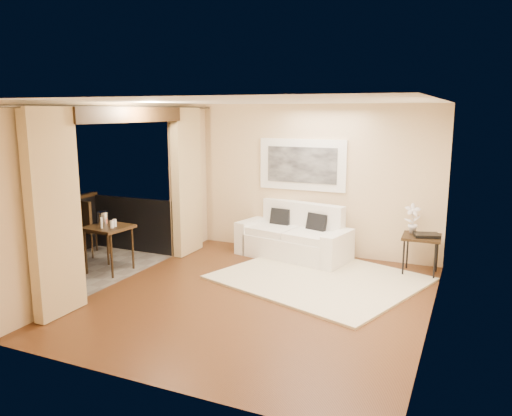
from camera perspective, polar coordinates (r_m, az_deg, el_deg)
The scene contains 18 objects.
floor at distance 7.10m, azimuth 0.42°, elevation -10.24°, with size 5.00×5.00×0.00m, color brown.
room_shell at distance 7.72m, azimuth -14.45°, elevation 10.28°, with size 5.00×6.40×5.00m.
balcony at distance 8.83m, azimuth -19.74°, elevation -5.39°, with size 1.81×2.60×1.17m.
curtains at distance 7.81m, azimuth -13.92°, elevation 1.57°, with size 0.16×4.80×2.64m.
artwork at distance 9.05m, azimuth 5.30°, elevation 4.94°, with size 1.62×0.07×0.92m.
rug at distance 7.90m, azimuth 7.22°, elevation -7.95°, with size 2.80×2.44×0.04m, color beige.
sofa at distance 8.93m, azimuth 4.47°, elevation -3.50°, with size 2.12×1.25×0.96m.
side_table at distance 8.34m, azimuth 18.40°, elevation -3.41°, with size 0.60×0.60×0.63m.
tray at distance 8.28m, azimuth 18.91°, elevation -2.95°, with size 0.38×0.28×0.05m, color black.
orchid at distance 8.40m, azimuth 17.46°, elevation -1.15°, with size 0.26×0.17×0.48m, color white.
bistro_table at distance 8.38m, azimuth -16.51°, elevation -2.54°, with size 0.69×0.69×0.76m.
balcony_chair_far at distance 9.41m, azimuth -18.64°, elevation -1.70°, with size 0.52×0.53×1.02m.
balcony_chair_near at distance 8.31m, azimuth -23.89°, elevation -4.36°, with size 0.49×0.49×0.88m.
ice_bucket at distance 8.53m, azimuth -17.11°, elevation -1.09°, with size 0.18×0.18×0.20m, color silver.
candle at distance 8.45m, azimuth -15.97°, elevation -1.58°, with size 0.06×0.06×0.07m, color red.
vase at distance 8.21m, azimuth -17.25°, elevation -1.63°, with size 0.04×0.04×0.18m, color white.
glass_a at distance 8.20m, azimuth -16.15°, elevation -1.81°, with size 0.06×0.06×0.12m, color white.
glass_b at distance 8.28m, azimuth -15.85°, elevation -1.66°, with size 0.06×0.06×0.12m, color white.
Camera 1 is at (2.64, -6.06, 2.58)m, focal length 35.00 mm.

